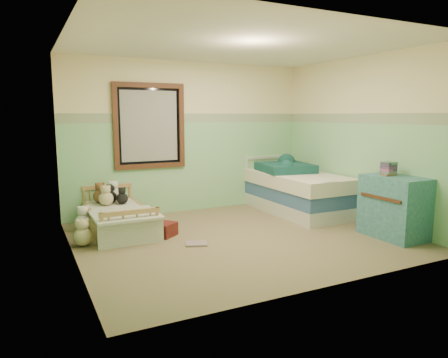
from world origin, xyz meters
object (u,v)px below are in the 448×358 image
toddler_bed_frame (118,224)px  floor_book (196,244)px  dresser (394,207)px  red_pillow (165,229)px  twin_bed_frame (297,206)px  plush_floor_cream (84,223)px  plush_floor_tan (83,237)px

toddler_bed_frame → floor_book: (0.74, -1.10, -0.09)m
dresser → red_pillow: size_ratio=2.82×
twin_bed_frame → dresser: bearing=-80.8°
dresser → red_pillow: 3.09m
plush_floor_cream → dresser: bearing=-30.1°
toddler_bed_frame → twin_bed_frame: twin_bed_frame is taller
red_pillow → floor_book: 0.60m
dresser → floor_book: size_ratio=3.05×
twin_bed_frame → dresser: size_ratio=2.33×
toddler_bed_frame → plush_floor_cream: plush_floor_cream is taller
plush_floor_tan → twin_bed_frame: plush_floor_tan is taller
plush_floor_cream → floor_book: (1.18, -1.27, -0.11)m
red_pillow → floor_book: (0.24, -0.54, -0.08)m
toddler_bed_frame → floor_book: toddler_bed_frame is taller
plush_floor_cream → dresser: 4.26m
twin_bed_frame → red_pillow: 2.48m
twin_bed_frame → floor_book: 2.39m
toddler_bed_frame → floor_book: bearing=-56.0°
red_pillow → floor_book: red_pillow is taller
toddler_bed_frame → twin_bed_frame: (2.95, -0.20, 0.01)m
twin_bed_frame → dresser: (0.28, -1.75, 0.30)m
plush_floor_cream → plush_floor_tan: plush_floor_cream is taller
plush_floor_tan → red_pillow: (1.05, -0.04, -0.03)m
toddler_bed_frame → floor_book: 1.33m
toddler_bed_frame → dresser: size_ratio=1.86×
plush_floor_tan → toddler_bed_frame: bearing=43.3°
twin_bed_frame → red_pillow: size_ratio=6.58×
plush_floor_tan → red_pillow: 1.05m
plush_floor_cream → toddler_bed_frame: bearing=-21.3°
twin_bed_frame → dresser: dresser is taller
red_pillow → plush_floor_cream: bearing=142.4°
floor_book → toddler_bed_frame: bearing=145.6°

